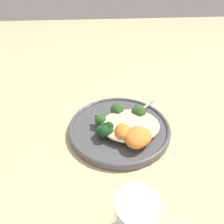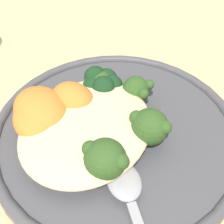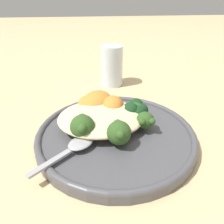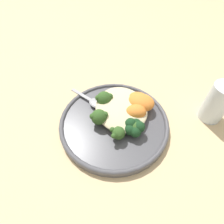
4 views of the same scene
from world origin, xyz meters
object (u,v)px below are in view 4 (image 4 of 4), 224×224
(sweet_potato_chunk_1, at_px, (141,102))
(kale_tuft, at_px, (134,127))
(broccoli_stalk_3, at_px, (135,125))
(quinoa_mound, at_px, (121,108))
(broccoli_stalk_1, at_px, (103,117))
(broccoli_stalk_0, at_px, (109,102))
(water_glass, at_px, (217,103))
(sweet_potato_chunk_3, at_px, (143,102))
(sweet_potato_chunk_2, at_px, (140,101))
(sweet_potato_chunk_0, at_px, (136,112))
(spoon, at_px, (94,102))
(broccoli_stalk_2, at_px, (120,129))
(plate, at_px, (115,122))

(sweet_potato_chunk_1, relative_size, kale_tuft, 1.42)
(kale_tuft, bearing_deg, sweet_potato_chunk_1, 152.07)
(broccoli_stalk_3, bearing_deg, sweet_potato_chunk_1, 151.02)
(quinoa_mound, distance_m, broccoli_stalk_1, 0.06)
(broccoli_stalk_0, height_order, water_glass, water_glass)
(kale_tuft, bearing_deg, broccoli_stalk_3, 152.65)
(sweet_potato_chunk_3, height_order, water_glass, water_glass)
(sweet_potato_chunk_2, xyz_separation_m, sweet_potato_chunk_3, (0.01, 0.01, 0.00))
(broccoli_stalk_3, relative_size, sweet_potato_chunk_1, 1.08)
(sweet_potato_chunk_0, relative_size, sweet_potato_chunk_2, 0.77)
(sweet_potato_chunk_3, distance_m, water_glass, 0.19)
(sweet_potato_chunk_2, height_order, water_glass, water_glass)
(quinoa_mound, xyz_separation_m, sweet_potato_chunk_3, (-0.00, 0.06, 0.01))
(sweet_potato_chunk_1, distance_m, spoon, 0.13)
(broccoli_stalk_2, height_order, spoon, broccoli_stalk_2)
(broccoli_stalk_3, bearing_deg, quinoa_mound, -162.52)
(broccoli_stalk_0, distance_m, broccoli_stalk_1, 0.05)
(broccoli_stalk_0, relative_size, spoon, 1.04)
(quinoa_mound, xyz_separation_m, broccoli_stalk_1, (0.02, -0.05, 0.00))
(broccoli_stalk_0, xyz_separation_m, spoon, (-0.02, -0.04, -0.01))
(broccoli_stalk_0, bearing_deg, kale_tuft, 161.38)
(broccoli_stalk_1, height_order, sweet_potato_chunk_3, broccoli_stalk_1)
(plate, relative_size, water_glass, 2.60)
(broccoli_stalk_2, height_order, kale_tuft, kale_tuft)
(sweet_potato_chunk_1, bearing_deg, broccoli_stalk_1, -74.73)
(sweet_potato_chunk_1, xyz_separation_m, spoon, (-0.04, -0.12, -0.02))
(broccoli_stalk_1, xyz_separation_m, spoon, (-0.07, -0.02, -0.01))
(plate, bearing_deg, sweet_potato_chunk_1, 110.87)
(sweet_potato_chunk_3, distance_m, kale_tuft, 0.09)
(sweet_potato_chunk_2, bearing_deg, broccoli_stalk_2, -42.75)
(sweet_potato_chunk_1, xyz_separation_m, kale_tuft, (0.07, -0.04, -0.00))
(sweet_potato_chunk_2, relative_size, spoon, 0.68)
(plate, height_order, spoon, spoon)
(sweet_potato_chunk_2, bearing_deg, broccoli_stalk_1, -71.04)
(sweet_potato_chunk_1, bearing_deg, broccoli_stalk_3, -28.00)
(kale_tuft, distance_m, spoon, 0.14)
(quinoa_mound, bearing_deg, broccoli_stalk_2, -15.32)
(spoon, height_order, water_glass, water_glass)
(sweet_potato_chunk_2, height_order, spoon, sweet_potato_chunk_2)
(sweet_potato_chunk_1, relative_size, spoon, 0.70)
(plate, height_order, sweet_potato_chunk_2, sweet_potato_chunk_2)
(broccoli_stalk_3, xyz_separation_m, sweet_potato_chunk_1, (-0.06, 0.03, 0.01))
(broccoli_stalk_2, relative_size, sweet_potato_chunk_2, 1.10)
(sweet_potato_chunk_0, xyz_separation_m, sweet_potato_chunk_1, (-0.03, 0.02, 0.00))
(sweet_potato_chunk_1, bearing_deg, spoon, -107.97)
(broccoli_stalk_2, bearing_deg, broccoli_stalk_3, 141.11)
(broccoli_stalk_1, bearing_deg, quinoa_mound, -153.41)
(sweet_potato_chunk_1, xyz_separation_m, water_glass, (0.05, 0.18, 0.01))
(sweet_potato_chunk_0, height_order, sweet_potato_chunk_1, same)
(sweet_potato_chunk_0, distance_m, water_glass, 0.21)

